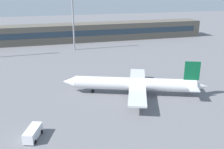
{
  "coord_description": "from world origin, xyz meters",
  "views": [
    {
      "loc": [
        -12.48,
        -27.32,
        26.88
      ],
      "look_at": [
        6.86,
        40.0,
        3.0
      ],
      "focal_mm": 41.14,
      "sensor_mm": 36.0,
      "label": 1
    }
  ],
  "objects": [
    {
      "name": "ground_plane",
      "position": [
        0.0,
        40.0,
        0.0
      ],
      "size": [
        400.0,
        400.0,
        0.0
      ],
      "primitive_type": "plane",
      "color": "slate"
    },
    {
      "name": "terminal_building",
      "position": [
        0.0,
        105.85,
        4.5
      ],
      "size": [
        151.61,
        12.13,
        9.0
      ],
      "color": "#5B564C",
      "rests_on": "ground_plane"
    },
    {
      "name": "airplane_near",
      "position": [
        10.19,
        31.42,
        2.86
      ],
      "size": [
        36.21,
        25.97,
        9.37
      ],
      "color": "white",
      "rests_on": "ground_plane"
    },
    {
      "name": "service_van_white",
      "position": [
        -15.17,
        16.89,
        1.11
      ],
      "size": [
        3.71,
        5.57,
        2.08
      ],
      "color": "white",
      "rests_on": "ground_plane"
    },
    {
      "name": "floodlight_tower_west",
      "position": [
        2.58,
        86.6,
        14.71
      ],
      "size": [
        3.2,
        0.8,
        25.4
      ],
      "color": "gray",
      "rests_on": "ground_plane"
    }
  ]
}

